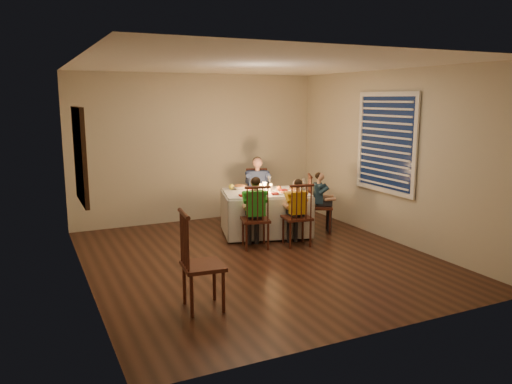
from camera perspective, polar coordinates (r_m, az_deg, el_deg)
name	(u,v)px	position (r m, az deg, el deg)	size (l,w,h in m)	color
ground	(258,258)	(6.95, 0.26, -7.54)	(5.00, 5.00, 0.00)	black
wall_left	(81,176)	(6.05, -19.35, 1.77)	(0.02, 5.00, 2.60)	#B9B19E
wall_right	(391,156)	(7.89, 15.21, 3.94)	(0.02, 5.00, 2.60)	#B9B19E
wall_back	(198,148)	(8.97, -6.68, 5.01)	(4.50, 0.02, 2.60)	#B9B19E
ceiling	(258,64)	(6.62, 0.28, 14.37)	(5.00, 5.00, 0.00)	white
dining_table	(266,204)	(8.02, 1.11, -1.37)	(1.56, 1.29, 0.67)	silver
chair_adult	(257,223)	(8.83, 0.17, -3.58)	(0.39, 0.37, 0.96)	#33150E
chair_near_left	(255,248)	(7.41, -0.07, -6.38)	(0.39, 0.37, 0.96)	#33150E
chair_near_right	(296,245)	(7.56, 4.65, -6.07)	(0.39, 0.37, 0.96)	#33150E
chair_end	(319,232)	(8.35, 7.22, -4.50)	(0.39, 0.37, 0.96)	#33150E
chair_extra	(204,308)	(5.41, -5.98, -13.05)	(0.43, 0.41, 1.06)	#33150E
adult	(257,223)	(8.83, 0.17, -3.58)	(0.41, 0.38, 1.17)	navy
child_green	(255,248)	(7.41, -0.07, -6.38)	(0.35, 0.32, 1.06)	green
child_yellow	(296,245)	(7.56, 4.65, -6.07)	(0.32, 0.29, 1.01)	gold
child_teal	(319,232)	(8.35, 7.22, -4.50)	(0.31, 0.28, 0.99)	#1B3345
setting_adult	(260,188)	(8.25, 0.46, 0.47)	(0.26, 0.26, 0.02)	white
setting_green	(254,195)	(7.63, -0.19, -0.37)	(0.26, 0.26, 0.02)	white
setting_yellow	(286,193)	(7.79, 3.48, -0.16)	(0.26, 0.26, 0.02)	white
setting_teal	(294,190)	(8.08, 4.42, 0.22)	(0.26, 0.26, 0.02)	white
candle_left	(261,189)	(7.95, 0.54, 0.38)	(0.06, 0.06, 0.10)	white
candle_right	(271,188)	(7.99, 1.71, 0.42)	(0.06, 0.06, 0.10)	white
squash	(231,187)	(8.16, -2.84, 0.59)	(0.09, 0.09, 0.09)	yellow
orange_fruit	(279,188)	(8.06, 2.66, 0.44)	(0.08, 0.08, 0.08)	orange
serving_bowl	(240,188)	(8.18, -1.86, 0.50)	(0.23, 0.23, 0.06)	white
wall_mirror	(80,155)	(6.32, -19.46, 3.96)	(0.06, 0.95, 1.15)	black
window_blinds	(385,143)	(7.92, 14.56, 5.45)	(0.07, 1.34, 1.54)	#0D1935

